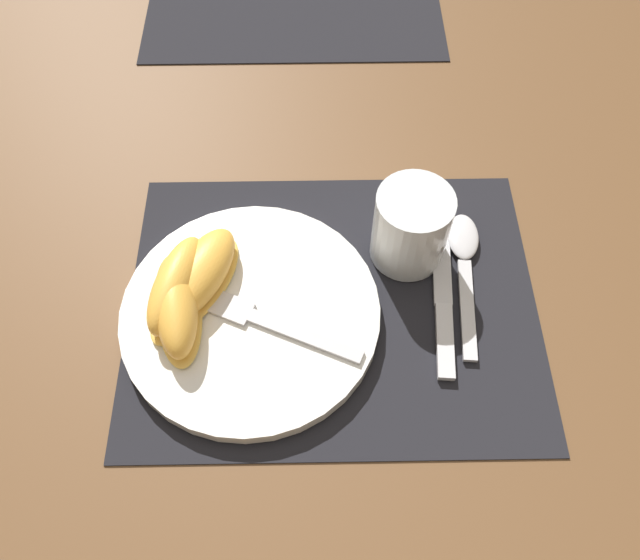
{
  "coord_description": "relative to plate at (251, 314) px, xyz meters",
  "views": [
    {
      "loc": [
        -0.02,
        -0.31,
        0.57
      ],
      "look_at": [
        -0.01,
        0.01,
        0.02
      ],
      "focal_mm": 35.0,
      "sensor_mm": 36.0,
      "label": 1
    }
  ],
  "objects": [
    {
      "name": "placemat",
      "position": [
        0.08,
        0.02,
        -0.01
      ],
      "size": [
        0.42,
        0.33,
        0.0
      ],
      "color": "black",
      "rests_on": "ground_plane"
    },
    {
      "name": "citrus_wedge_1",
      "position": [
        -0.07,
        0.01,
        0.03
      ],
      "size": [
        0.07,
        0.13,
        0.05
      ],
      "color": "#F7C656",
      "rests_on": "plate"
    },
    {
      "name": "fork",
      "position": [
        0.01,
        -0.01,
        0.01
      ],
      "size": [
        0.18,
        0.1,
        0.0
      ],
      "color": "silver",
      "rests_on": "plate"
    },
    {
      "name": "knife",
      "position": [
        0.2,
        0.02,
        -0.01
      ],
      "size": [
        0.03,
        0.21,
        0.01
      ],
      "color": "silver",
      "rests_on": "placemat"
    },
    {
      "name": "citrus_wedge_2",
      "position": [
        -0.07,
        -0.01,
        0.03
      ],
      "size": [
        0.06,
        0.13,
        0.04
      ],
      "color": "#F7C656",
      "rests_on": "plate"
    },
    {
      "name": "juice_glass",
      "position": [
        0.17,
        0.08,
        0.03
      ],
      "size": [
        0.08,
        0.08,
        0.09
      ],
      "color": "silver",
      "rests_on": "placemat"
    },
    {
      "name": "ground_plane",
      "position": [
        0.08,
        0.02,
        -0.01
      ],
      "size": [
        3.0,
        3.0,
        0.0
      ],
      "primitive_type": "plane",
      "color": "brown"
    },
    {
      "name": "citrus_wedge_0",
      "position": [
        -0.05,
        0.03,
        0.02
      ],
      "size": [
        0.1,
        0.13,
        0.04
      ],
      "color": "#F7C656",
      "rests_on": "plate"
    },
    {
      "name": "spoon",
      "position": [
        0.23,
        0.07,
        -0.0
      ],
      "size": [
        0.04,
        0.18,
        0.01
      ],
      "color": "silver",
      "rests_on": "placemat"
    },
    {
      "name": "plate",
      "position": [
        0.0,
        0.0,
        0.0
      ],
      "size": [
        0.26,
        0.26,
        0.02
      ],
      "color": "white",
      "rests_on": "placemat"
    }
  ]
}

